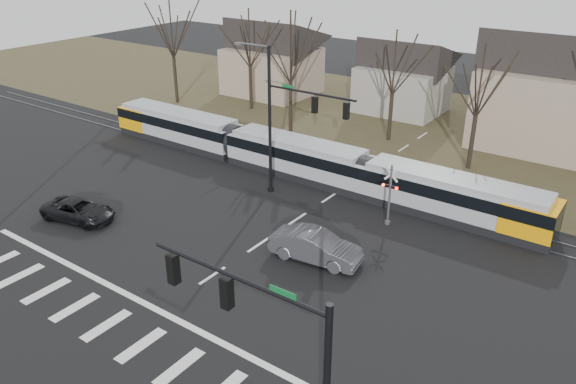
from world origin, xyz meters
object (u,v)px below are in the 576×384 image
Objects in this scene: sedan at (316,246)px; suv at (79,210)px; tram at (296,155)px; rail_crossing_signal at (389,197)px.

suv is at bearing 99.87° from sedan.
suv is at bearing -116.47° from tram.
tram is at bearing 32.39° from sedan.
sedan reaches higher than suv.
tram is 7.19× the size of suv.
rail_crossing_signal is (9.27, -3.21, 0.35)m from tram.
sedan is 6.46m from rail_crossing_signal.
rail_crossing_signal reaches higher than tram.
sedan is 15.64m from suv.
suv is (-7.03, -14.12, -0.87)m from tram.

